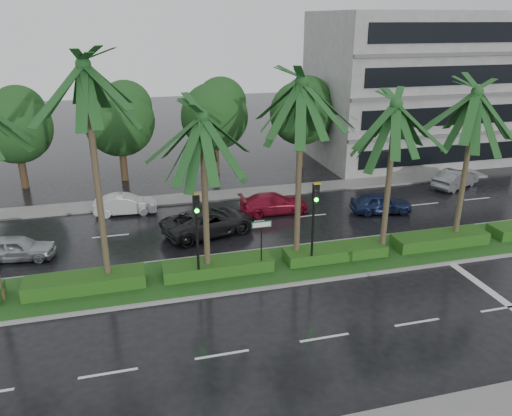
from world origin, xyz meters
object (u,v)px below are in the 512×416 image
object	(u,v)px
car_silver	(17,248)
street_sign	(261,234)
signal_median_left	(197,224)
car_red	(274,203)
car_darkgrey	(209,221)
car_grey	(455,178)
car_blue	(381,203)
car_white	(125,204)

from	to	relation	value
car_silver	street_sign	bearing A→B (deg)	-104.06
signal_median_left	car_silver	size ratio (longest dim) A/B	1.20
car_red	car_darkgrey	bearing A→B (deg)	116.62
car_darkgrey	car_grey	size ratio (longest dim) A/B	1.29
signal_median_left	car_red	distance (m)	10.09
car_darkgrey	car_blue	world-z (taller)	car_darkgrey
car_white	car_darkgrey	world-z (taller)	car_darkgrey
car_white	car_silver	bearing A→B (deg)	136.71
car_silver	car_white	world-z (taller)	car_white
street_sign	car_blue	world-z (taller)	street_sign
signal_median_left	car_white	distance (m)	10.74
car_silver	car_white	bearing A→B (deg)	-38.33
car_silver	car_darkgrey	size ratio (longest dim) A/B	0.69
car_silver	car_darkgrey	distance (m)	9.93
car_silver	car_red	world-z (taller)	car_red
street_sign	car_red	bearing A→B (deg)	68.99
car_white	car_red	xyz separation A→B (m)	(9.00, -2.21, 0.01)
signal_median_left	street_sign	xyz separation A→B (m)	(3.00, 0.18, -0.87)
car_white	car_darkgrey	bearing A→B (deg)	-130.79
car_red	car_grey	distance (m)	14.14
signal_median_left	car_blue	world-z (taller)	signal_median_left
street_sign	car_grey	distance (m)	19.31
car_blue	car_white	bearing A→B (deg)	85.42
signal_median_left	car_white	size ratio (longest dim) A/B	1.15
signal_median_left	car_red	size ratio (longest dim) A/B	1.00
car_blue	street_sign	bearing A→B (deg)	131.77
signal_median_left	car_silver	xyz separation A→B (m)	(-8.48, 4.93, -2.38)
car_silver	car_white	distance (m)	7.42
street_sign	car_silver	xyz separation A→B (m)	(-11.48, 4.75, -1.50)
car_white	car_blue	size ratio (longest dim) A/B	1.01
street_sign	car_blue	bearing A→B (deg)	32.11
car_grey	street_sign	bearing A→B (deg)	93.27
car_red	car_white	bearing A→B (deg)	77.05
car_silver	car_grey	xyz separation A→B (m)	(28.48, 4.30, 0.06)
signal_median_left	car_darkgrey	world-z (taller)	signal_median_left
car_darkgrey	car_blue	distance (m)	10.99
car_darkgrey	car_grey	xyz separation A→B (m)	(18.57, 3.59, -0.06)
car_white	car_grey	size ratio (longest dim) A/B	0.92
car_darkgrey	car_silver	bearing A→B (deg)	77.47
car_silver	car_grey	distance (m)	28.80
car_darkgrey	car_grey	distance (m)	18.92
car_red	car_grey	world-z (taller)	car_grey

